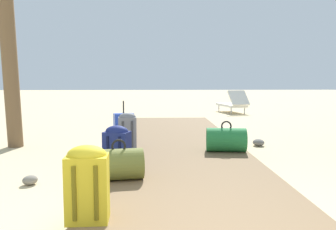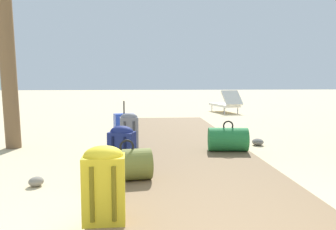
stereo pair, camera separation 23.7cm
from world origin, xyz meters
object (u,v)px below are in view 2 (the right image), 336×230
lounge_chair (226,103)px  suitcase_blue (124,129)px  backpack_yellow (104,182)px  duffel_bag_olive (127,165)px  duffel_bag_green (228,139)px  backpack_grey (129,130)px  backpack_navy (122,145)px

lounge_chair → suitcase_blue: bearing=-117.5°
backpack_yellow → duffel_bag_olive: bearing=83.5°
duffel_bag_green → duffel_bag_olive: (-1.50, -1.50, -0.01)m
duffel_bag_olive → suitcase_blue: size_ratio=0.79×
backpack_yellow → duffel_bag_olive: (0.13, 1.17, -0.15)m
backpack_grey → backpack_navy: bearing=-93.4°
backpack_grey → suitcase_blue: (-0.10, 0.47, -0.04)m
backpack_grey → suitcase_blue: 0.48m
duffel_bag_green → backpack_yellow: (-1.63, -2.67, 0.14)m
backpack_yellow → lounge_chair: lounge_chair is taller
duffel_bag_olive → lounge_chair: size_ratio=0.36×
backpack_navy → lounge_chair: lounge_chair is taller
backpack_navy → duffel_bag_green: bearing=27.1°
backpack_yellow → duffel_bag_olive: backpack_yellow is taller
duffel_bag_green → backpack_navy: size_ratio=1.22×
backpack_yellow → suitcase_blue: bearing=89.9°
backpack_yellow → suitcase_blue: suitcase_blue is taller
duffel_bag_green → backpack_navy: 1.79m
duffel_bag_olive → suitcase_blue: bearing=93.4°
backpack_navy → backpack_yellow: bearing=-91.3°
backpack_navy → suitcase_blue: bearing=91.4°
backpack_grey → duffel_bag_green: bearing=-8.0°
duffel_bag_green → lounge_chair: bearing=76.9°
backpack_grey → suitcase_blue: size_ratio=0.79×
duffel_bag_green → backpack_yellow: 3.13m
backpack_navy → duffel_bag_olive: bearing=-82.4°
backpack_grey → duffel_bag_olive: size_ratio=1.00×
backpack_yellow → backpack_navy: 1.86m
backpack_navy → suitcase_blue: size_ratio=0.70×
backpack_grey → lounge_chair: size_ratio=0.36×
duffel_bag_green → duffel_bag_olive: size_ratio=1.09×
backpack_grey → duffel_bag_olive: bearing=-89.0°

